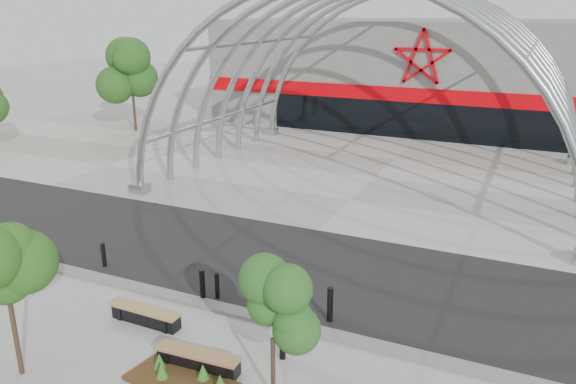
{
  "coord_description": "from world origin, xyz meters",
  "views": [
    {
      "loc": [
        7.91,
        -13.3,
        8.83
      ],
      "look_at": [
        0.0,
        4.0,
        2.6
      ],
      "focal_mm": 35.0,
      "sensor_mm": 36.0,
      "label": 1
    }
  ],
  "objects_px": {
    "street_tree_1": "(273,313)",
    "bench_1": "(198,361)",
    "street_tree_0": "(5,273)",
    "bench_0": "(146,316)",
    "bollard_2": "(217,286)"
  },
  "relations": [
    {
      "from": "bench_0",
      "to": "bollard_2",
      "type": "bearing_deg",
      "value": 62.11
    },
    {
      "from": "street_tree_0",
      "to": "bench_0",
      "type": "xyz_separation_m",
      "value": [
        1.36,
        3.26,
        -2.59
      ]
    },
    {
      "from": "bench_0",
      "to": "bench_1",
      "type": "bearing_deg",
      "value": -24.95
    },
    {
      "from": "street_tree_1",
      "to": "bench_1",
      "type": "xyz_separation_m",
      "value": [
        -2.26,
        0.25,
        -2.07
      ]
    },
    {
      "from": "street_tree_1",
      "to": "bench_1",
      "type": "height_order",
      "value": "street_tree_1"
    },
    {
      "from": "street_tree_0",
      "to": "bench_0",
      "type": "height_order",
      "value": "street_tree_0"
    },
    {
      "from": "street_tree_0",
      "to": "bench_1",
      "type": "xyz_separation_m",
      "value": [
        3.99,
        2.04,
        -2.59
      ]
    },
    {
      "from": "street_tree_1",
      "to": "bench_0",
      "type": "xyz_separation_m",
      "value": [
        -4.89,
        1.48,
        -2.07
      ]
    },
    {
      "from": "street_tree_1",
      "to": "street_tree_0",
      "type": "bearing_deg",
      "value": -164.06
    },
    {
      "from": "street_tree_1",
      "to": "bench_1",
      "type": "relative_size",
      "value": 1.39
    },
    {
      "from": "bollard_2",
      "to": "street_tree_0",
      "type": "bearing_deg",
      "value": -114.81
    },
    {
      "from": "bench_0",
      "to": "bench_1",
      "type": "relative_size",
      "value": 0.99
    },
    {
      "from": "street_tree_0",
      "to": "bench_1",
      "type": "bearing_deg",
      "value": 27.08
    },
    {
      "from": "street_tree_0",
      "to": "bollard_2",
      "type": "relative_size",
      "value": 4.49
    },
    {
      "from": "bench_0",
      "to": "bench_1",
      "type": "height_order",
      "value": "bench_1"
    }
  ]
}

